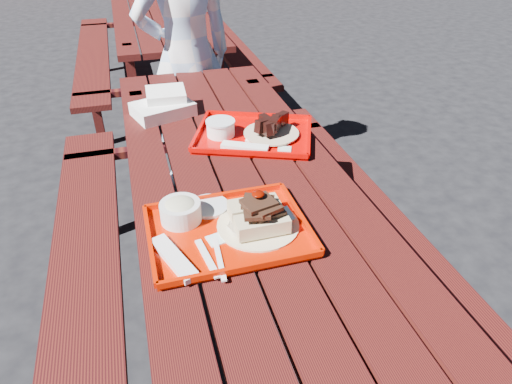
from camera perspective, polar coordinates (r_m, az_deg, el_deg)
ground at (r=2.05m, az=-1.21°, el=-17.05°), size 60.00×60.00×0.00m
picnic_table_near at (r=1.66m, az=-1.43°, el=-4.71°), size 1.41×2.40×0.75m
picnic_table_far at (r=4.20m, az=-11.80°, el=18.86°), size 1.41×2.40×0.75m
near_tray at (r=1.33m, az=-3.78°, el=-3.59°), size 0.46×0.39×0.14m
far_tray at (r=1.84m, az=-0.53°, el=7.41°), size 0.55×0.50×0.08m
white_cloth at (r=2.09m, az=-11.46°, el=10.61°), size 0.29×0.25×0.10m
person at (r=2.71m, az=-8.66°, el=16.33°), size 0.66×0.52×1.59m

